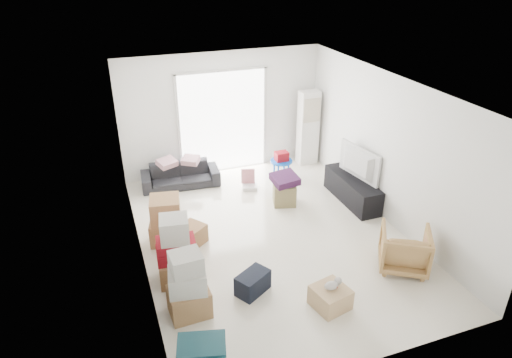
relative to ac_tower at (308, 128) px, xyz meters
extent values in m
cube|color=white|center=(-1.95, -2.65, -0.99)|extent=(4.50, 6.00, 0.24)
cube|color=white|center=(-1.95, -2.65, 1.95)|extent=(4.50, 6.00, 0.24)
cube|color=white|center=(-1.95, 0.47, 0.48)|extent=(4.50, 0.24, 2.70)
cube|color=white|center=(-1.95, -5.77, 0.48)|extent=(4.50, 0.24, 2.70)
cube|color=white|center=(-4.32, -2.65, 0.48)|extent=(0.24, 6.00, 2.70)
cube|color=white|center=(0.42, -2.65, 0.48)|extent=(0.24, 6.00, 2.70)
cube|color=white|center=(-1.95, 0.33, 0.27)|extent=(2.00, 0.01, 2.30)
cube|color=silver|center=(-2.95, 0.32, 0.27)|extent=(0.06, 0.04, 2.30)
cube|color=silver|center=(-0.95, 0.32, 0.27)|extent=(0.06, 0.04, 2.30)
cube|color=silver|center=(-1.95, 0.32, 1.42)|extent=(2.10, 0.04, 0.06)
cube|color=white|center=(0.00, 0.00, 0.00)|extent=(0.45, 0.30, 1.75)
cube|color=black|center=(0.05, -2.01, -0.62)|extent=(0.46, 1.53, 0.51)
imported|color=black|center=(0.05, -2.01, -0.29)|extent=(0.81, 1.20, 0.15)
imported|color=#25262A|center=(-3.07, -0.15, -0.55)|extent=(1.68, 0.61, 0.64)
cube|color=#C08C99|center=(-3.33, -0.13, -0.17)|extent=(0.51, 0.47, 0.13)
cube|color=#C08C99|center=(-2.83, -0.16, -0.18)|extent=(0.40, 0.38, 0.11)
imported|color=#B27A4F|center=(-0.30, -4.18, -0.49)|extent=(1.00, 0.98, 0.76)
cube|color=#164D56|center=(-3.85, -5.24, -0.43)|extent=(0.61, 0.49, 0.30)
cube|color=#0C333D|center=(-3.85, -5.24, -0.26)|extent=(0.63, 0.51, 0.04)
cube|color=#AD814E|center=(-3.75, -4.04, -0.67)|extent=(0.57, 0.48, 0.41)
cube|color=beige|center=(-3.75, -4.04, -0.30)|extent=(0.56, 0.49, 0.32)
cube|color=beige|center=(-3.75, -4.04, 0.00)|extent=(0.44, 0.39, 0.28)
cube|color=#AD814E|center=(-3.75, -3.25, -0.68)|extent=(0.62, 0.62, 0.40)
cube|color=#A91426|center=(-3.75, -3.25, -0.39)|extent=(0.62, 0.44, 0.18)
cube|color=#A91426|center=(-3.75, -3.25, -0.22)|extent=(0.61, 0.43, 0.16)
cube|color=beige|center=(-3.75, -3.25, 0.05)|extent=(0.47, 0.46, 0.38)
cube|color=#AD814E|center=(-3.72, -2.17, -0.67)|extent=(0.67, 0.60, 0.41)
cube|color=#AD814E|center=(-3.72, -2.17, -0.24)|extent=(0.58, 0.58, 0.44)
cube|color=#AD814E|center=(-3.33, -2.36, -0.71)|extent=(0.56, 0.56, 0.34)
cube|color=black|center=(-2.77, -3.92, -0.71)|extent=(0.60, 0.52, 0.33)
cube|color=olive|center=(-1.28, -1.63, -0.66)|extent=(0.54, 0.54, 0.44)
cube|color=#3D1A42|center=(-1.28, -1.63, -0.37)|extent=(0.50, 0.50, 0.14)
cylinder|color=blue|center=(-0.89, -0.54, -0.47)|extent=(0.49, 0.49, 0.04)
cylinder|color=blue|center=(-0.76, -0.42, -0.68)|extent=(0.04, 0.04, 0.38)
cylinder|color=blue|center=(-1.01, -0.42, -0.68)|extent=(0.04, 0.04, 0.38)
cylinder|color=blue|center=(-1.01, -0.67, -0.68)|extent=(0.04, 0.04, 0.38)
cylinder|color=blue|center=(-0.76, -0.67, -0.68)|extent=(0.04, 0.04, 0.38)
cube|color=#A91426|center=(-0.89, -0.54, -0.35)|extent=(0.28, 0.22, 0.20)
cube|color=silver|center=(-1.72, -0.81, -0.84)|extent=(0.38, 0.35, 0.08)
cube|color=#CA7381|center=(-1.72, -0.70, -0.63)|extent=(0.29, 0.12, 0.34)
cube|color=tan|center=(-1.83, -4.59, -0.72)|extent=(0.56, 0.56, 0.31)
ellipsoid|color=#B2ADA8|center=(-1.83, -4.59, -0.50)|extent=(0.21, 0.15, 0.11)
cube|color=#B93625|center=(-1.83, -4.59, -0.50)|extent=(0.15, 0.13, 0.03)
sphere|color=#B2ADA8|center=(-1.71, -4.56, -0.47)|extent=(0.11, 0.11, 0.11)
camera|label=1|loc=(-4.55, -8.96, 3.73)|focal=32.00mm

